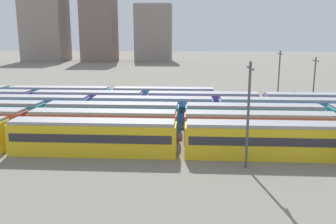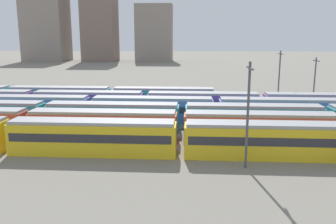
% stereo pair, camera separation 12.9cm
% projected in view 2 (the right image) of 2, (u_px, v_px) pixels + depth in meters
% --- Properties ---
extents(train_track_0, '(93.60, 3.06, 3.75)m').
position_uv_depth(train_track_0, '(270.00, 140.00, 37.13)').
color(train_track_0, yellow).
rests_on(train_track_0, ground_plane).
extents(train_track_1, '(93.60, 3.06, 3.75)m').
position_uv_depth(train_track_1, '(260.00, 128.00, 42.22)').
color(train_track_1, '#BC4C38').
rests_on(train_track_1, ground_plane).
extents(train_track_2, '(93.60, 3.06, 3.75)m').
position_uv_depth(train_track_2, '(253.00, 118.00, 47.29)').
color(train_track_2, teal).
rests_on(train_track_2, ground_plane).
extents(train_track_3, '(112.50, 3.06, 3.75)m').
position_uv_depth(train_track_3, '(216.00, 110.00, 52.67)').
color(train_track_3, '#4C70BC').
rests_on(train_track_3, ground_plane).
extents(train_track_4, '(93.60, 3.06, 3.75)m').
position_uv_depth(train_track_4, '(203.00, 104.00, 57.86)').
color(train_track_4, '#6B429E').
rests_on(train_track_4, ground_plane).
extents(train_track_5, '(55.80, 3.06, 3.75)m').
position_uv_depth(train_track_5, '(60.00, 97.00, 64.60)').
color(train_track_5, teal).
rests_on(train_track_5, ground_plane).
extents(catenary_pole_0, '(0.24, 3.20, 10.26)m').
position_uv_depth(catenary_pole_0, '(248.00, 111.00, 33.35)').
color(catenary_pole_0, '#4C4C51').
rests_on(catenary_pole_0, ground_plane).
extents(catenary_pole_1, '(0.24, 3.20, 10.20)m').
position_uv_depth(catenary_pole_1, '(279.00, 76.00, 64.01)').
color(catenary_pole_1, '#4C4C51').
rests_on(catenary_pole_1, ground_plane).
extents(catenary_pole_3, '(0.24, 3.20, 9.03)m').
position_uv_depth(catenary_pole_3, '(315.00, 80.00, 63.68)').
color(catenary_pole_3, '#4C4C51').
rests_on(catenary_pole_3, ground_plane).
extents(distant_building_0, '(22.02, 19.25, 39.60)m').
position_uv_depth(distant_building_0, '(46.00, 24.00, 194.54)').
color(distant_building_0, gray).
rests_on(distant_building_0, ground_plane).
extents(distant_building_1, '(17.34, 17.59, 47.05)m').
position_uv_depth(distant_building_1, '(100.00, 17.00, 191.84)').
color(distant_building_1, '#7A665B').
rests_on(distant_building_1, ground_plane).
extents(distant_building_2, '(19.65, 12.63, 30.10)m').
position_uv_depth(distant_building_2, '(154.00, 33.00, 191.66)').
color(distant_building_2, gray).
rests_on(distant_building_2, ground_plane).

